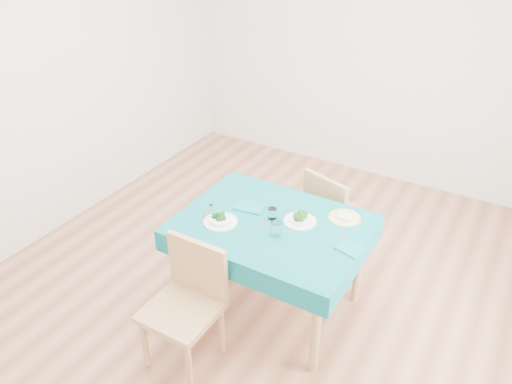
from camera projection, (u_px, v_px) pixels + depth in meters
The scene contains 16 objects.
room_shell at pixel (256, 128), 3.34m from camera, with size 4.02×4.52×2.73m.
table at pixel (271, 266), 3.61m from camera, with size 1.27×0.97×0.76m, color #095C63.
chair_near at pixel (180, 297), 3.09m from camera, with size 0.44×0.48×1.09m, color #A67C4E.
chair_far at pixel (338, 206), 4.04m from camera, with size 0.42×0.46×1.04m, color #A67C4E.
bowl_near at pixel (220, 218), 3.40m from camera, with size 0.23×0.23×0.07m, color white, non-canonical shape.
bowl_far at pixel (300, 218), 3.41m from camera, with size 0.23×0.23×0.07m, color white, non-canonical shape.
fork_near at pixel (208, 211), 3.55m from camera, with size 0.02×0.17×0.00m, color silver.
knife_near at pixel (260, 225), 3.39m from camera, with size 0.01×0.19×0.00m, color silver.
fork_far at pixel (292, 219), 3.46m from camera, with size 0.03×0.19×0.00m, color silver.
knife_far at pixel (340, 243), 3.22m from camera, with size 0.02×0.21×0.00m, color silver.
napkin_near at pixel (250, 207), 3.58m from camera, with size 0.21×0.15×0.01m, color #0D676D.
napkin_far at pixel (350, 249), 3.16m from camera, with size 0.18×0.12×0.01m, color #0D676D.
tumbler_center at pixel (272, 214), 3.44m from camera, with size 0.06×0.06×0.08m, color white.
tumbler_side at pixel (276, 229), 3.27m from camera, with size 0.07×0.07×0.09m, color white.
side_plate at pixel (345, 218), 3.46m from camera, with size 0.22×0.22×0.01m, color #BDCB63.
bread_slice at pixel (345, 216), 3.46m from camera, with size 0.09×0.09×0.01m, color beige.
Camera 1 is at (1.57, -2.65, 2.70)m, focal length 35.00 mm.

